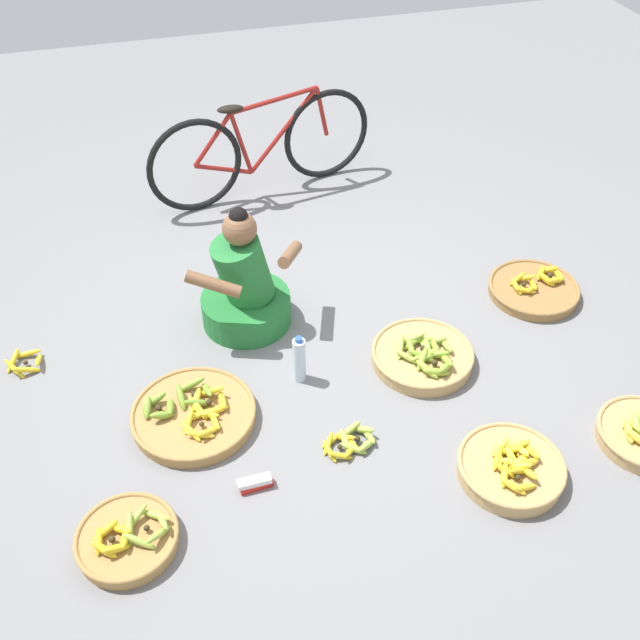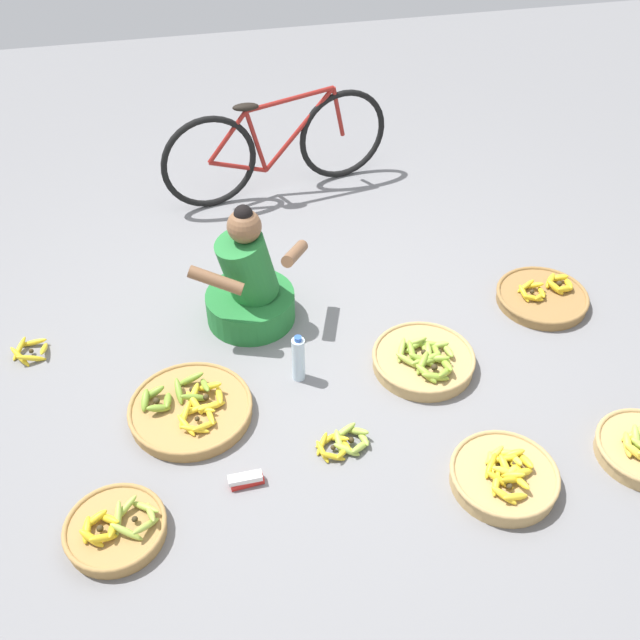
{
  "view_description": "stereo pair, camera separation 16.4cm",
  "coord_description": "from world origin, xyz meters",
  "px_view_note": "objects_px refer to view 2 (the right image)",
  "views": [
    {
      "loc": [
        -0.78,
        -2.97,
        2.87
      ],
      "look_at": [
        0.0,
        -0.2,
        0.35
      ],
      "focal_mm": 41.27,
      "sensor_mm": 36.0,
      "label": 1
    },
    {
      "loc": [
        -0.62,
        -3.01,
        2.87
      ],
      "look_at": [
        0.0,
        -0.2,
        0.35
      ],
      "focal_mm": 41.27,
      "sensor_mm": 36.0,
      "label": 2
    }
  ],
  "objects_px": {
    "vendor_woman_front": "(249,285)",
    "banana_basket_near_bicycle": "(424,360)",
    "packet_carton_stack": "(246,480)",
    "banana_basket_back_right": "(504,476)",
    "banana_basket_mid_right": "(191,409)",
    "bicycle_leaning": "(277,146)",
    "water_bottle": "(298,359)",
    "banana_basket_front_center": "(116,528)",
    "loose_bananas_mid_left": "(344,442)",
    "loose_bananas_back_left": "(30,351)",
    "banana_basket_front_left": "(542,297)"
  },
  "relations": [
    {
      "from": "banana_basket_back_right",
      "to": "banana_basket_mid_right",
      "type": "height_order",
      "value": "banana_basket_back_right"
    },
    {
      "from": "vendor_woman_front",
      "to": "loose_bananas_back_left",
      "type": "distance_m",
      "value": 1.28
    },
    {
      "from": "banana_basket_front_center",
      "to": "loose_bananas_mid_left",
      "type": "relative_size",
      "value": 1.52
    },
    {
      "from": "loose_bananas_back_left",
      "to": "vendor_woman_front",
      "type": "bearing_deg",
      "value": 2.14
    },
    {
      "from": "vendor_woman_front",
      "to": "banana_basket_near_bicycle",
      "type": "xyz_separation_m",
      "value": [
        0.86,
        -0.61,
        -0.19
      ]
    },
    {
      "from": "vendor_woman_front",
      "to": "water_bottle",
      "type": "relative_size",
      "value": 2.62
    },
    {
      "from": "water_bottle",
      "to": "packet_carton_stack",
      "type": "relative_size",
      "value": 1.76
    },
    {
      "from": "loose_bananas_back_left",
      "to": "water_bottle",
      "type": "height_order",
      "value": "water_bottle"
    },
    {
      "from": "banana_basket_front_center",
      "to": "packet_carton_stack",
      "type": "xyz_separation_m",
      "value": [
        0.6,
        0.15,
        -0.02
      ]
    },
    {
      "from": "banana_basket_front_center",
      "to": "bicycle_leaning",
      "type": "bearing_deg",
      "value": 66.0
    },
    {
      "from": "loose_bananas_mid_left",
      "to": "bicycle_leaning",
      "type": "bearing_deg",
      "value": 87.49
    },
    {
      "from": "vendor_woman_front",
      "to": "banana_basket_mid_right",
      "type": "bearing_deg",
      "value": -121.24
    },
    {
      "from": "banana_basket_mid_right",
      "to": "water_bottle",
      "type": "bearing_deg",
      "value": 13.56
    },
    {
      "from": "vendor_woman_front",
      "to": "packet_carton_stack",
      "type": "xyz_separation_m",
      "value": [
        -0.2,
        -1.18,
        -0.22
      ]
    },
    {
      "from": "loose_bananas_mid_left",
      "to": "water_bottle",
      "type": "distance_m",
      "value": 0.54
    },
    {
      "from": "banana_basket_mid_right",
      "to": "water_bottle",
      "type": "relative_size",
      "value": 2.15
    },
    {
      "from": "banana_basket_near_bicycle",
      "to": "banana_basket_front_left",
      "type": "relative_size",
      "value": 1.02
    },
    {
      "from": "loose_bananas_mid_left",
      "to": "loose_bananas_back_left",
      "type": "height_order",
      "value": "loose_bananas_back_left"
    },
    {
      "from": "vendor_woman_front",
      "to": "banana_basket_mid_right",
      "type": "relative_size",
      "value": 1.22
    },
    {
      "from": "banana_basket_back_right",
      "to": "packet_carton_stack",
      "type": "height_order",
      "value": "banana_basket_back_right"
    },
    {
      "from": "banana_basket_back_right",
      "to": "loose_bananas_mid_left",
      "type": "relative_size",
      "value": 1.7
    },
    {
      "from": "banana_basket_mid_right",
      "to": "banana_basket_near_bicycle",
      "type": "bearing_deg",
      "value": 3.38
    },
    {
      "from": "banana_basket_front_center",
      "to": "packet_carton_stack",
      "type": "bearing_deg",
      "value": 13.85
    },
    {
      "from": "banana_basket_front_left",
      "to": "water_bottle",
      "type": "height_order",
      "value": "water_bottle"
    },
    {
      "from": "banana_basket_mid_right",
      "to": "loose_bananas_back_left",
      "type": "bearing_deg",
      "value": 142.84
    },
    {
      "from": "vendor_woman_front",
      "to": "banana_basket_front_center",
      "type": "xyz_separation_m",
      "value": [
        -0.8,
        -1.33,
        -0.2
      ]
    },
    {
      "from": "banana_basket_near_bicycle",
      "to": "banana_basket_mid_right",
      "type": "xyz_separation_m",
      "value": [
        -1.28,
        -0.08,
        -0.01
      ]
    },
    {
      "from": "vendor_woman_front",
      "to": "loose_bananas_mid_left",
      "type": "distance_m",
      "value": 1.12
    },
    {
      "from": "loose_bananas_back_left",
      "to": "packet_carton_stack",
      "type": "bearing_deg",
      "value": -46.88
    },
    {
      "from": "banana_basket_front_center",
      "to": "vendor_woman_front",
      "type": "bearing_deg",
      "value": 58.96
    },
    {
      "from": "banana_basket_front_center",
      "to": "banana_basket_mid_right",
      "type": "bearing_deg",
      "value": 59.18
    },
    {
      "from": "vendor_woman_front",
      "to": "banana_basket_back_right",
      "type": "xyz_separation_m",
      "value": [
        0.98,
        -1.44,
        -0.19
      ]
    },
    {
      "from": "loose_bananas_mid_left",
      "to": "vendor_woman_front",
      "type": "bearing_deg",
      "value": 106.01
    },
    {
      "from": "loose_bananas_mid_left",
      "to": "water_bottle",
      "type": "relative_size",
      "value": 1.01
    },
    {
      "from": "bicycle_leaning",
      "to": "loose_bananas_mid_left",
      "type": "distance_m",
      "value": 2.48
    },
    {
      "from": "banana_basket_near_bicycle",
      "to": "loose_bananas_mid_left",
      "type": "relative_size",
      "value": 1.88
    },
    {
      "from": "loose_bananas_mid_left",
      "to": "packet_carton_stack",
      "type": "xyz_separation_m",
      "value": [
        -0.5,
        -0.12,
        0.0
      ]
    },
    {
      "from": "banana_basket_near_bicycle",
      "to": "packet_carton_stack",
      "type": "xyz_separation_m",
      "value": [
        -1.07,
        -0.57,
        -0.02
      ]
    },
    {
      "from": "banana_basket_mid_right",
      "to": "packet_carton_stack",
      "type": "xyz_separation_m",
      "value": [
        0.22,
        -0.49,
        -0.02
      ]
    },
    {
      "from": "vendor_woman_front",
      "to": "bicycle_leaning",
      "type": "height_order",
      "value": "vendor_woman_front"
    },
    {
      "from": "banana_basket_mid_right",
      "to": "banana_basket_front_center",
      "type": "height_order",
      "value": "banana_basket_mid_right"
    },
    {
      "from": "bicycle_leaning",
      "to": "packet_carton_stack",
      "type": "relative_size",
      "value": 9.93
    },
    {
      "from": "banana_basket_mid_right",
      "to": "loose_bananas_mid_left",
      "type": "relative_size",
      "value": 2.13
    },
    {
      "from": "bicycle_leaning",
      "to": "water_bottle",
      "type": "height_order",
      "value": "bicycle_leaning"
    },
    {
      "from": "banana_basket_mid_right",
      "to": "banana_basket_back_right",
      "type": "bearing_deg",
      "value": -28.21
    },
    {
      "from": "vendor_woman_front",
      "to": "loose_bananas_mid_left",
      "type": "relative_size",
      "value": 2.59
    },
    {
      "from": "banana_basket_front_center",
      "to": "loose_bananas_mid_left",
      "type": "height_order",
      "value": "banana_basket_front_center"
    },
    {
      "from": "banana_basket_mid_right",
      "to": "loose_bananas_mid_left",
      "type": "height_order",
      "value": "banana_basket_mid_right"
    },
    {
      "from": "vendor_woman_front",
      "to": "banana_basket_near_bicycle",
      "type": "distance_m",
      "value": 1.08
    },
    {
      "from": "water_bottle",
      "to": "vendor_woman_front",
      "type": "bearing_deg",
      "value": 108.09
    }
  ]
}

